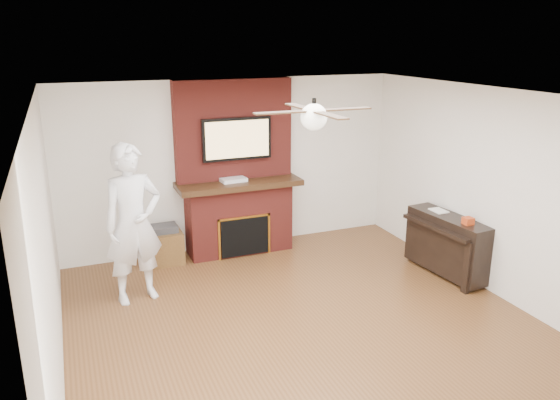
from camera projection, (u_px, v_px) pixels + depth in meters
name	position (u px, v px, depth m)	size (l,w,h in m)	color
room_shell	(312.00, 222.00, 5.56)	(5.36, 5.86, 2.86)	#533118
fireplace	(237.00, 185.00, 7.90)	(1.78, 0.64, 2.50)	maroon
tv	(237.00, 139.00, 7.66)	(1.00, 0.08, 0.60)	black
ceiling_fan	(314.00, 116.00, 5.25)	(1.21, 1.21, 0.31)	black
person	(133.00, 224.00, 6.38)	(0.70, 0.47, 1.92)	silver
side_table	(165.00, 245.00, 7.66)	(0.47, 0.47, 0.54)	#523517
piano	(447.00, 244.00, 7.21)	(0.57, 1.27, 0.90)	black
cable_box	(234.00, 180.00, 7.75)	(0.36, 0.20, 0.05)	silver
candle_orange	(232.00, 253.00, 7.90)	(0.07, 0.07, 0.11)	#BD4216
candle_green	(239.00, 253.00, 7.94)	(0.07, 0.07, 0.08)	#448434
candle_cream	(244.00, 250.00, 7.99)	(0.07, 0.07, 0.13)	beige
candle_blue	(253.00, 250.00, 8.04)	(0.06, 0.06, 0.09)	#303A92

